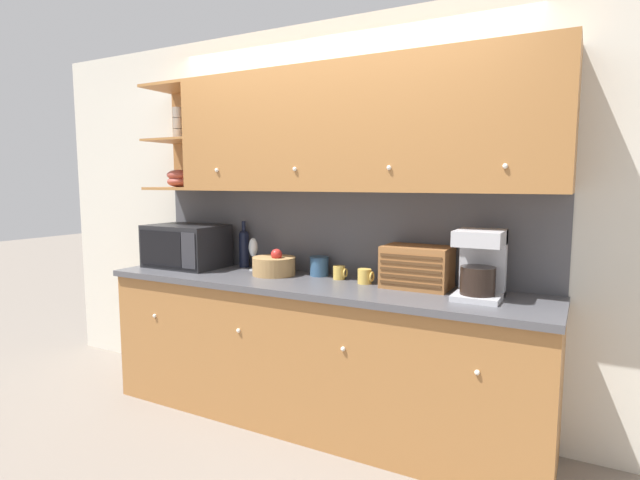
{
  "coord_description": "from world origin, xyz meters",
  "views": [
    {
      "loc": [
        1.51,
        -3.0,
        1.55
      ],
      "look_at": [
        0.0,
        -0.21,
        1.18
      ],
      "focal_mm": 28.0,
      "sensor_mm": 36.0,
      "label": 1
    }
  ],
  "objects_px": {
    "mug": "(340,273)",
    "bread_box": "(417,267)",
    "mug_blue_second": "(365,276)",
    "microwave": "(186,246)",
    "storage_canister": "(319,266)",
    "coffee_maker": "(480,264)",
    "fruit_basket": "(274,265)",
    "wine_glass": "(253,248)",
    "wine_bottle": "(244,246)"
  },
  "relations": [
    {
      "from": "mug_blue_second",
      "to": "coffee_maker",
      "type": "relative_size",
      "value": 0.26
    },
    {
      "from": "fruit_basket",
      "to": "mug",
      "type": "xyz_separation_m",
      "value": [
        0.46,
        0.07,
        -0.02
      ]
    },
    {
      "from": "wine_bottle",
      "to": "coffee_maker",
      "type": "xyz_separation_m",
      "value": [
        1.72,
        -0.2,
        0.04
      ]
    },
    {
      "from": "storage_canister",
      "to": "coffee_maker",
      "type": "bearing_deg",
      "value": -8.11
    },
    {
      "from": "wine_glass",
      "to": "microwave",
      "type": "bearing_deg",
      "value": -168.38
    },
    {
      "from": "microwave",
      "to": "bread_box",
      "type": "xyz_separation_m",
      "value": [
        1.72,
        0.1,
        -0.03
      ]
    },
    {
      "from": "coffee_maker",
      "to": "bread_box",
      "type": "bearing_deg",
      "value": 165.21
    },
    {
      "from": "mug",
      "to": "bread_box",
      "type": "height_order",
      "value": "bread_box"
    },
    {
      "from": "fruit_basket",
      "to": "mug_blue_second",
      "type": "bearing_deg",
      "value": 1.93
    },
    {
      "from": "microwave",
      "to": "wine_glass",
      "type": "relative_size",
      "value": 2.41
    },
    {
      "from": "wine_glass",
      "to": "bread_box",
      "type": "height_order",
      "value": "bread_box"
    },
    {
      "from": "storage_canister",
      "to": "microwave",
      "type": "bearing_deg",
      "value": -171.89
    },
    {
      "from": "mug",
      "to": "bread_box",
      "type": "bearing_deg",
      "value": -1.06
    },
    {
      "from": "storage_canister",
      "to": "fruit_basket",
      "type": "bearing_deg",
      "value": -157.8
    },
    {
      "from": "mug",
      "to": "mug_blue_second",
      "type": "height_order",
      "value": "mug_blue_second"
    },
    {
      "from": "fruit_basket",
      "to": "mug_blue_second",
      "type": "relative_size",
      "value": 2.98
    },
    {
      "from": "coffee_maker",
      "to": "wine_glass",
      "type": "bearing_deg",
      "value": 175.92
    },
    {
      "from": "wine_glass",
      "to": "coffee_maker",
      "type": "distance_m",
      "value": 1.58
    },
    {
      "from": "microwave",
      "to": "storage_canister",
      "type": "distance_m",
      "value": 1.05
    },
    {
      "from": "mug_blue_second",
      "to": "bread_box",
      "type": "height_order",
      "value": "bread_box"
    },
    {
      "from": "wine_glass",
      "to": "storage_canister",
      "type": "relative_size",
      "value": 1.78
    },
    {
      "from": "microwave",
      "to": "mug_blue_second",
      "type": "bearing_deg",
      "value": 2.19
    },
    {
      "from": "wine_bottle",
      "to": "bread_box",
      "type": "xyz_separation_m",
      "value": [
        1.34,
        -0.1,
        -0.03
      ]
    },
    {
      "from": "wine_glass",
      "to": "storage_canister",
      "type": "height_order",
      "value": "wine_glass"
    },
    {
      "from": "fruit_basket",
      "to": "bread_box",
      "type": "height_order",
      "value": "bread_box"
    },
    {
      "from": "storage_canister",
      "to": "mug_blue_second",
      "type": "bearing_deg",
      "value": -14.17
    },
    {
      "from": "wine_bottle",
      "to": "wine_glass",
      "type": "bearing_deg",
      "value": -30.71
    },
    {
      "from": "microwave",
      "to": "fruit_basket",
      "type": "xyz_separation_m",
      "value": [
        0.75,
        0.03,
        -0.09
      ]
    },
    {
      "from": "fruit_basket",
      "to": "mug_blue_second",
      "type": "height_order",
      "value": "fruit_basket"
    },
    {
      "from": "wine_bottle",
      "to": "fruit_basket",
      "type": "relative_size",
      "value": 1.17
    },
    {
      "from": "bread_box",
      "to": "mug",
      "type": "bearing_deg",
      "value": 178.94
    },
    {
      "from": "mug_blue_second",
      "to": "coffee_maker",
      "type": "height_order",
      "value": "coffee_maker"
    },
    {
      "from": "fruit_basket",
      "to": "coffee_maker",
      "type": "height_order",
      "value": "coffee_maker"
    },
    {
      "from": "wine_bottle",
      "to": "bread_box",
      "type": "distance_m",
      "value": 1.35
    },
    {
      "from": "microwave",
      "to": "wine_bottle",
      "type": "distance_m",
      "value": 0.43
    },
    {
      "from": "bread_box",
      "to": "fruit_basket",
      "type": "bearing_deg",
      "value": -176.23
    },
    {
      "from": "bread_box",
      "to": "storage_canister",
      "type": "bearing_deg",
      "value": 175.67
    },
    {
      "from": "fruit_basket",
      "to": "mug_blue_second",
      "type": "distance_m",
      "value": 0.66
    },
    {
      "from": "wine_glass",
      "to": "fruit_basket",
      "type": "bearing_deg",
      "value": -18.72
    },
    {
      "from": "mug",
      "to": "microwave",
      "type": "bearing_deg",
      "value": -175.02
    },
    {
      "from": "storage_canister",
      "to": "coffee_maker",
      "type": "distance_m",
      "value": 1.08
    },
    {
      "from": "fruit_basket",
      "to": "bread_box",
      "type": "xyz_separation_m",
      "value": [
        0.97,
        0.06,
        0.06
      ]
    },
    {
      "from": "wine_glass",
      "to": "mug",
      "type": "xyz_separation_m",
      "value": [
        0.68,
        -0.0,
        -0.11
      ]
    },
    {
      "from": "fruit_basket",
      "to": "storage_canister",
      "type": "relative_size",
      "value": 2.23
    },
    {
      "from": "microwave",
      "to": "fruit_basket",
      "type": "distance_m",
      "value": 0.76
    },
    {
      "from": "mug",
      "to": "coffee_maker",
      "type": "height_order",
      "value": "coffee_maker"
    },
    {
      "from": "wine_bottle",
      "to": "mug",
      "type": "relative_size",
      "value": 3.82
    },
    {
      "from": "mug",
      "to": "mug_blue_second",
      "type": "bearing_deg",
      "value": -14.39
    },
    {
      "from": "wine_bottle",
      "to": "coffee_maker",
      "type": "bearing_deg",
      "value": -6.58
    },
    {
      "from": "mug",
      "to": "fruit_basket",
      "type": "bearing_deg",
      "value": -170.84
    }
  ]
}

